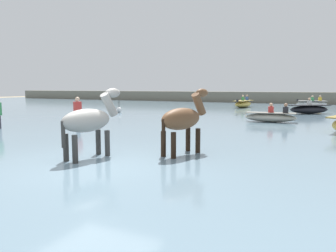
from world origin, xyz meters
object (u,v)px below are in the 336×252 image
object	(u,v)px
boat_mid_outer	(271,117)
boat_distant_east	(312,104)
channel_buoy	(119,110)
boat_near_port	(243,104)
person_spectator_far	(78,114)
horse_trailing_grey	(89,122)
horse_lead_bay	(183,121)
boat_distant_west	(309,109)

from	to	relation	value
boat_mid_outer	boat_distant_east	world-z (taller)	boat_distant_east
boat_mid_outer	channel_buoy	distance (m)	10.59
boat_near_port	person_spectator_far	bearing A→B (deg)	-100.30
horse_trailing_grey	boat_near_port	bearing A→B (deg)	94.14
horse_lead_bay	boat_mid_outer	size ratio (longest dim) A/B	0.78
boat_distant_west	boat_near_port	distance (m)	7.40
horse_lead_bay	person_spectator_far	world-z (taller)	horse_lead_bay
horse_trailing_grey	boat_distant_west	world-z (taller)	horse_trailing_grey
boat_distant_east	person_spectator_far	world-z (taller)	person_spectator_far
boat_mid_outer	horse_lead_bay	bearing A→B (deg)	-94.53
horse_lead_bay	boat_distant_east	bearing A→B (deg)	85.45
boat_near_port	person_spectator_far	size ratio (longest dim) A/B	1.98
person_spectator_far	channel_buoy	size ratio (longest dim) A/B	1.92
channel_buoy	boat_distant_east	bearing A→B (deg)	48.12
boat_distant_east	boat_near_port	distance (m)	6.25
horse_trailing_grey	channel_buoy	size ratio (longest dim) A/B	2.39
horse_lead_bay	person_spectator_far	bearing A→B (deg)	153.46
horse_lead_bay	channel_buoy	world-z (taller)	horse_lead_bay
boat_distant_west	boat_near_port	xyz separation A→B (m)	(-5.58, 4.86, 0.02)
boat_near_port	person_spectator_far	world-z (taller)	person_spectator_far
channel_buoy	person_spectator_far	bearing A→B (deg)	-67.34
boat_distant_east	channel_buoy	size ratio (longest dim) A/B	3.18
boat_mid_outer	boat_distant_west	size ratio (longest dim) A/B	0.95
person_spectator_far	channel_buoy	xyz separation A→B (m)	(-3.14, 7.53, -0.37)
horse_lead_bay	boat_distant_west	distance (m)	15.86
boat_distant_west	horse_lead_bay	bearing A→B (deg)	-97.72
boat_near_port	channel_buoy	distance (m)	11.59
person_spectator_far	boat_mid_outer	bearing A→B (deg)	38.89
horse_lead_bay	boat_near_port	xyz separation A→B (m)	(-3.45, 20.56, -0.57)
boat_distant_east	boat_distant_west	size ratio (longest dim) A/B	0.99
boat_mid_outer	boat_near_port	world-z (taller)	boat_near_port
boat_mid_outer	boat_distant_west	distance (m)	6.66
channel_buoy	boat_distant_west	bearing A→B (deg)	22.37
boat_distant_east	channel_buoy	world-z (taller)	boat_distant_east
boat_distant_east	boat_near_port	bearing A→B (deg)	-148.84
boat_mid_outer	boat_distant_west	world-z (taller)	boat_distant_west
boat_near_port	boat_mid_outer	bearing A→B (deg)	-69.79
boat_mid_outer	person_spectator_far	world-z (taller)	person_spectator_far
boat_near_port	person_spectator_far	distance (m)	17.55
person_spectator_far	boat_distant_east	bearing A→B (deg)	67.51
boat_distant_west	person_spectator_far	size ratio (longest dim) A/B	1.67
horse_trailing_grey	boat_distant_east	bearing A→B (deg)	81.55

